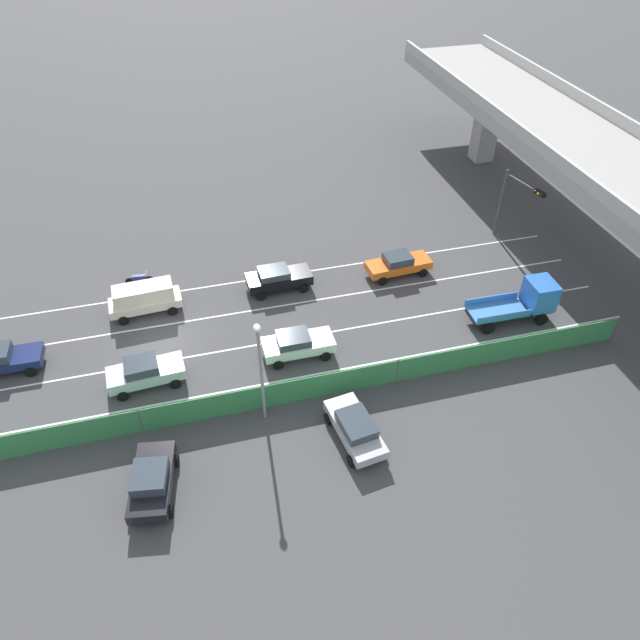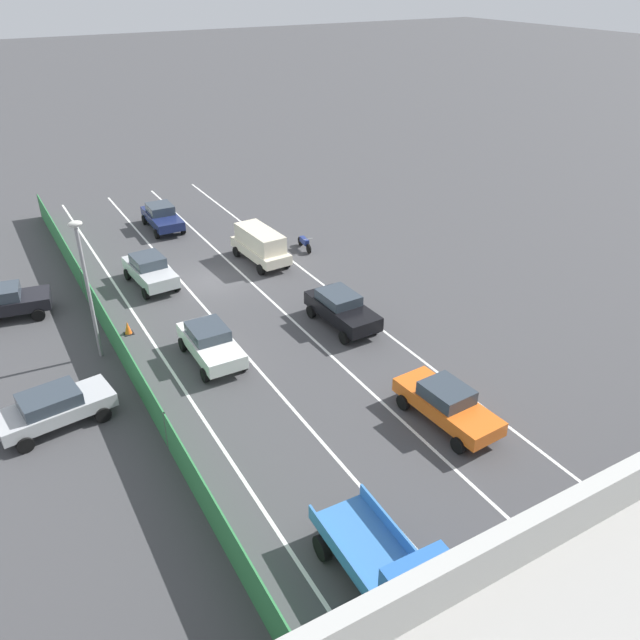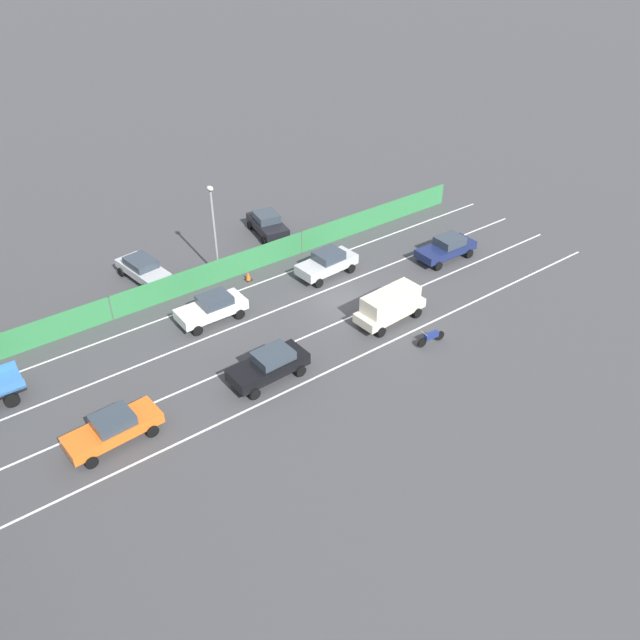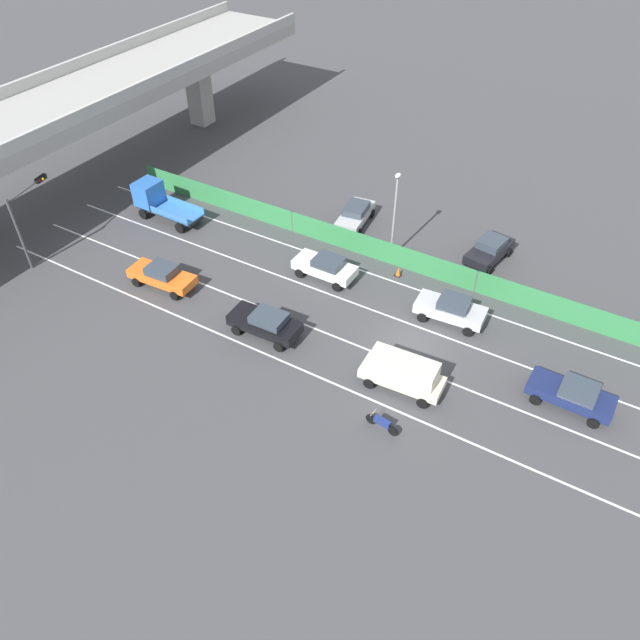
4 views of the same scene
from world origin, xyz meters
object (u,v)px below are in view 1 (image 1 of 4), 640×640
(street_lamp, at_px, (260,364))
(traffic_cone, at_px, (236,396))
(car_sedan_navy, at_px, (0,359))
(flatbed_truck_blue, at_px, (526,301))
(car_sedan_black, at_px, (278,278))
(car_taxi_orange, at_px, (398,264))
(car_sedan_silver, at_px, (145,372))
(motorcycle, at_px, (139,279))
(car_sedan_white, at_px, (297,344))
(parked_sedan_dark, at_px, (152,480))
(parked_wagon_silver, at_px, (355,428))
(traffic_light, at_px, (516,197))
(car_van_cream, at_px, (144,298))

(street_lamp, bearing_deg, traffic_cone, -140.35)
(car_sedan_navy, relative_size, traffic_cone, 6.79)
(flatbed_truck_blue, distance_m, street_lamp, 18.71)
(car_sedan_black, xyz_separation_m, car_taxi_orange, (0.48, 8.70, -0.04))
(car_sedan_silver, distance_m, motorcycle, 10.00)
(car_sedan_white, bearing_deg, car_sedan_black, 178.14)
(car_sedan_white, bearing_deg, parked_sedan_dark, -49.55)
(car_sedan_white, distance_m, flatbed_truck_blue, 15.21)
(car_sedan_silver, bearing_deg, motorcycle, -179.04)
(car_sedan_navy, height_order, parked_wagon_silver, car_sedan_navy)
(parked_wagon_silver, bearing_deg, traffic_cone, -127.24)
(traffic_light, bearing_deg, street_lamp, -59.63)
(motorcycle, height_order, parked_wagon_silver, parked_wagon_silver)
(traffic_cone, bearing_deg, car_sedan_white, 122.89)
(motorcycle, distance_m, street_lamp, 15.99)
(car_van_cream, xyz_separation_m, traffic_light, (-1.57, 27.36, 2.73))
(car_taxi_orange, bearing_deg, traffic_light, 100.62)
(car_van_cream, relative_size, traffic_cone, 7.07)
(car_sedan_black, relative_size, car_sedan_silver, 1.02)
(car_sedan_silver, bearing_deg, flatbed_truck_blue, 89.60)
(car_sedan_white, bearing_deg, traffic_light, 113.80)
(street_lamp, bearing_deg, car_sedan_silver, -124.72)
(car_sedan_white, bearing_deg, car_sedan_navy, -100.47)
(car_sedan_silver, bearing_deg, street_lamp, 55.28)
(car_sedan_white, bearing_deg, parked_wagon_silver, 11.77)
(car_sedan_navy, height_order, motorcycle, car_sedan_navy)
(motorcycle, bearing_deg, traffic_light, 86.55)
(traffic_cone, bearing_deg, flatbed_truck_blue, 97.18)
(car_sedan_black, height_order, motorcycle, car_sedan_black)
(parked_sedan_dark, height_order, street_lamp, street_lamp)
(car_taxi_orange, height_order, parked_wagon_silver, car_taxi_orange)
(flatbed_truck_blue, bearing_deg, traffic_light, 158.22)
(car_sedan_silver, xyz_separation_m, traffic_cone, (2.62, 4.78, -0.63))
(parked_sedan_dark, bearing_deg, car_sedan_silver, -179.59)
(traffic_light, bearing_deg, car_sedan_navy, -82.03)
(car_sedan_white, xyz_separation_m, parked_wagon_silver, (7.05, 1.47, -0.02))
(car_sedan_black, distance_m, parked_wagon_silver, 13.97)
(motorcycle, relative_size, parked_wagon_silver, 0.43)
(parked_sedan_dark, xyz_separation_m, traffic_light, (-15.83, 27.54, 2.99))
(car_sedan_navy, bearing_deg, traffic_light, 97.97)
(flatbed_truck_blue, xyz_separation_m, parked_wagon_silver, (6.77, -13.74, -0.48))
(traffic_light, bearing_deg, parked_wagon_silver, -48.31)
(car_sedan_silver, distance_m, car_sedan_navy, 8.87)
(traffic_light, height_order, traffic_cone, traffic_light)
(car_van_cream, relative_size, street_lamp, 0.71)
(parked_sedan_dark, height_order, parked_wagon_silver, parked_sedan_dark)
(motorcycle, distance_m, traffic_cone, 13.54)
(car_sedan_navy, relative_size, traffic_light, 0.83)
(car_sedan_black, relative_size, parked_wagon_silver, 0.99)
(parked_wagon_silver, bearing_deg, car_sedan_navy, -118.69)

